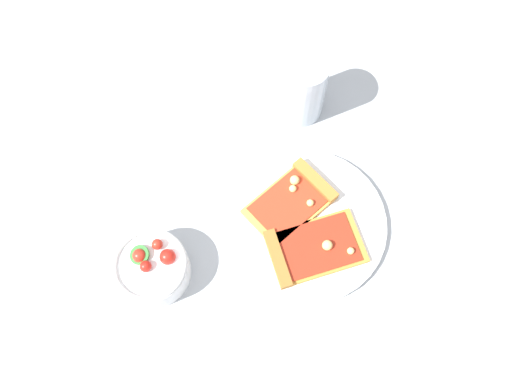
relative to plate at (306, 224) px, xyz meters
name	(u,v)px	position (x,y,z in m)	size (l,w,h in m)	color
ground_plane	(296,231)	(0.01, 0.01, -0.01)	(2.40, 2.40, 0.00)	#B2B7BC
plate	(306,224)	(0.00, 0.00, 0.00)	(0.28, 0.28, 0.01)	white
pizza_slice_near	(310,249)	(-0.01, 0.05, 0.01)	(0.18, 0.16, 0.02)	gold
pizza_slice_far	(295,199)	(0.02, -0.04, 0.01)	(0.16, 0.17, 0.02)	gold
salad_bowl	(152,268)	(0.24, 0.12, 0.02)	(0.12, 0.12, 0.07)	white
soda_glass	(303,90)	(0.04, -0.23, 0.06)	(0.08, 0.08, 0.14)	silver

